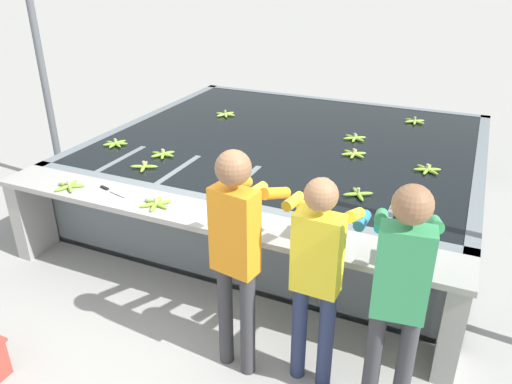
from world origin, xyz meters
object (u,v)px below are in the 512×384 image
at_px(worker_2, 400,286).
at_px(support_post_left, 41,65).
at_px(banana_bunch_floating_7, 415,121).
at_px(banana_bunch_ledge_2, 237,225).
at_px(banana_bunch_floating_8, 163,154).
at_px(banana_bunch_floating_2, 355,138).
at_px(banana_bunch_floating_4, 408,209).
at_px(worker_0, 238,244).
at_px(banana_bunch_floating_1, 144,166).
at_px(banana_bunch_floating_6, 354,154).
at_px(banana_bunch_ledge_0, 69,186).
at_px(banana_bunch_floating_5, 358,194).
at_px(banana_bunch_ledge_1, 156,204).
at_px(banana_bunch_floating_0, 427,169).
at_px(worker_1, 318,266).
at_px(banana_bunch_floating_9, 225,114).
at_px(banana_bunch_floating_3, 115,143).
at_px(knife_0, 109,190).

xyz_separation_m(worker_2, support_post_left, (-4.78, 2.04, 0.56)).
distance_m(banana_bunch_floating_7, banana_bunch_ledge_2, 3.53).
relative_size(worker_2, banana_bunch_floating_8, 6.16).
bearing_deg(worker_2, banana_bunch_floating_2, 108.62).
relative_size(banana_bunch_floating_4, banana_bunch_ledge_2, 1.00).
bearing_deg(worker_0, banana_bunch_floating_4, 54.93).
distance_m(banana_bunch_floating_1, banana_bunch_floating_6, 2.23).
height_order(worker_2, banana_bunch_ledge_0, worker_2).
bearing_deg(worker_2, banana_bunch_floating_4, 95.98).
bearing_deg(banana_bunch_floating_6, banana_bunch_floating_8, -155.64).
height_order(banana_bunch_floating_4, support_post_left, support_post_left).
height_order(banana_bunch_floating_5, banana_bunch_floating_8, same).
bearing_deg(banana_bunch_floating_5, banana_bunch_ledge_1, -149.52).
relative_size(worker_2, banana_bunch_ledge_0, 6.25).
xyz_separation_m(banana_bunch_floating_0, banana_bunch_floating_8, (-2.67, -0.72, 0.00)).
height_order(banana_bunch_ledge_1, support_post_left, support_post_left).
relative_size(banana_bunch_floating_4, banana_bunch_floating_8, 0.99).
distance_m(worker_1, banana_bunch_ledge_0, 2.58).
bearing_deg(banana_bunch_ledge_0, support_post_left, 138.31).
distance_m(banana_bunch_floating_7, banana_bunch_floating_8, 3.28).
xyz_separation_m(banana_bunch_floating_2, banana_bunch_floating_9, (-1.83, 0.24, 0.00)).
xyz_separation_m(worker_2, banana_bunch_floating_8, (-2.76, 1.59, -0.15)).
bearing_deg(banana_bunch_floating_1, banana_bunch_ledge_2, -27.09).
relative_size(banana_bunch_floating_1, banana_bunch_ledge_2, 0.98).
bearing_deg(banana_bunch_ledge_2, support_post_left, 155.94).
bearing_deg(support_post_left, banana_bunch_ledge_1, -29.32).
xyz_separation_m(banana_bunch_floating_3, banana_bunch_floating_8, (0.68, -0.06, 0.00)).
xyz_separation_m(banana_bunch_floating_1, banana_bunch_floating_8, (-0.02, 0.37, -0.00)).
bearing_deg(banana_bunch_floating_8, banana_bunch_floating_1, -86.99).
relative_size(banana_bunch_floating_2, banana_bunch_floating_8, 1.00).
distance_m(banana_bunch_floating_0, banana_bunch_floating_7, 1.64).
bearing_deg(banana_bunch_floating_3, banana_bunch_floating_1, -31.79).
bearing_deg(worker_0, banana_bunch_floating_1, 143.79).
bearing_deg(banana_bunch_floating_1, banana_bunch_floating_2, 44.82).
bearing_deg(banana_bunch_floating_8, banana_bunch_ledge_1, -59.21).
bearing_deg(banana_bunch_floating_4, banana_bunch_floating_7, 96.77).
distance_m(knife_0, support_post_left, 2.60).
bearing_deg(banana_bunch_floating_5, worker_1, -87.77).
height_order(banana_bunch_floating_4, banana_bunch_ledge_0, banana_bunch_ledge_0).
relative_size(banana_bunch_floating_5, banana_bunch_floating_8, 0.92).
height_order(banana_bunch_floating_7, banana_bunch_ledge_0, banana_bunch_ledge_0).
relative_size(worker_1, banana_bunch_floating_4, 5.87).
bearing_deg(banana_bunch_floating_2, worker_0, -91.84).
distance_m(banana_bunch_floating_3, banana_bunch_floating_4, 3.32).
bearing_deg(worker_0, banana_bunch_floating_0, 66.72).
bearing_deg(banana_bunch_ledge_1, worker_0, -27.51).
bearing_deg(banana_bunch_ledge_0, banana_bunch_ledge_1, 1.69).
height_order(banana_bunch_floating_4, banana_bunch_ledge_1, banana_bunch_ledge_1).
xyz_separation_m(worker_0, banana_bunch_ledge_2, (-0.25, 0.49, -0.16)).
bearing_deg(banana_bunch_floating_7, banana_bunch_floating_1, -130.44).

